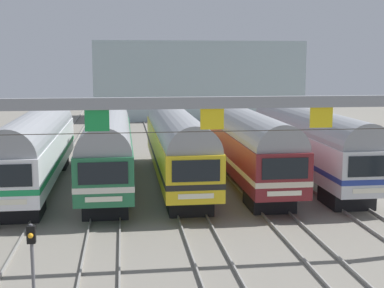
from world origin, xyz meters
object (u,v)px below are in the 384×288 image
object	(u,v)px
catenary_gantry	(212,128)
commuter_train_white	(37,145)
yard_signal_mast	(32,245)
commuter_train_yellow	(177,142)
commuter_train_silver	(308,140)
commuter_train_green	(108,144)
commuter_train_maroon	(244,141)

from	to	relation	value
catenary_gantry	commuter_train_white	bearing A→B (deg)	122.54
catenary_gantry	yard_signal_mast	xyz separation A→B (m)	(-6.46, -2.31, -3.54)
commuter_train_yellow	catenary_gantry	world-z (taller)	catenary_gantry
catenary_gantry	commuter_train_yellow	bearing A→B (deg)	90.00
commuter_train_white	yard_signal_mast	bearing A→B (deg)	-82.24
commuter_train_yellow	catenary_gantry	distance (m)	13.74
commuter_train_silver	catenary_gantry	bearing A→B (deg)	-122.54
commuter_train_yellow	yard_signal_mast	size ratio (longest dim) A/B	7.35
commuter_train_white	commuter_train_silver	xyz separation A→B (m)	(17.23, 0.00, 0.00)
commuter_train_silver	yard_signal_mast	size ratio (longest dim) A/B	7.35
commuter_train_yellow	catenary_gantry	xyz separation A→B (m)	(0.00, -13.50, 2.58)
commuter_train_green	commuter_train_maroon	size ratio (longest dim) A/B	1.00
commuter_train_silver	yard_signal_mast	bearing A→B (deg)	-133.63
commuter_train_green	catenary_gantry	distance (m)	14.40
commuter_train_yellow	yard_signal_mast	xyz separation A→B (m)	(-6.46, -15.81, -0.96)
commuter_train_white	yard_signal_mast	world-z (taller)	commuter_train_white
commuter_train_maroon	yard_signal_mast	xyz separation A→B (m)	(-10.77, -15.81, -0.96)
commuter_train_silver	yard_signal_mast	world-z (taller)	commuter_train_silver
catenary_gantry	yard_signal_mast	distance (m)	7.72
commuter_train_green	yard_signal_mast	distance (m)	15.99
commuter_train_green	commuter_train_maroon	xyz separation A→B (m)	(8.61, 0.00, 0.00)
commuter_train_yellow	commuter_train_maroon	distance (m)	4.31
commuter_train_white	commuter_train_green	size ratio (longest dim) A/B	1.00
commuter_train_maroon	catenary_gantry	world-z (taller)	catenary_gantry
commuter_train_maroon	catenary_gantry	distance (m)	14.40
commuter_train_green	yard_signal_mast	world-z (taller)	commuter_train_green
commuter_train_silver	yard_signal_mast	distance (m)	21.87
yard_signal_mast	commuter_train_white	bearing A→B (deg)	97.76
commuter_train_white	commuter_train_yellow	xyz separation A→B (m)	(8.61, 0.00, 0.00)
yard_signal_mast	commuter_train_silver	bearing A→B (deg)	46.37
commuter_train_maroon	commuter_train_white	bearing A→B (deg)	180.00
commuter_train_maroon	commuter_train_silver	xyz separation A→B (m)	(4.31, 0.00, 0.00)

